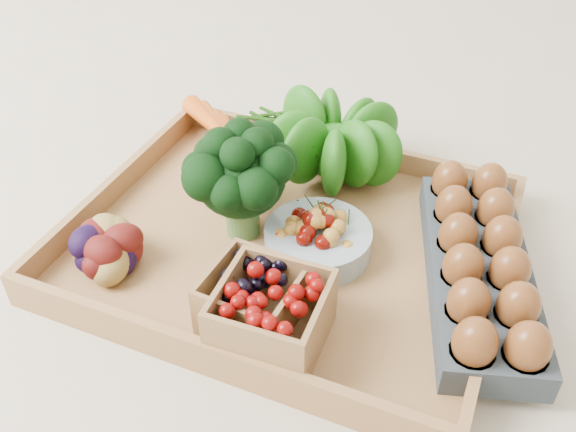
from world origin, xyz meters
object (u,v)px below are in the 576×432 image
at_px(cherry_bowl, 318,241).
at_px(tray, 288,246).
at_px(broccoli, 242,197).
at_px(egg_carton, 478,273).

bearing_deg(cherry_bowl, tray, 177.40).
distance_m(tray, broccoli, 0.09).
bearing_deg(cherry_bowl, broccoli, -179.26).
distance_m(tray, egg_carton, 0.25).
distance_m(tray, cherry_bowl, 0.05).
bearing_deg(broccoli, egg_carton, 3.94).
xyz_separation_m(tray, broccoli, (-0.06, -0.00, 0.07)).
bearing_deg(broccoli, tray, 2.94).
bearing_deg(tray, cherry_bowl, -2.60).
height_order(broccoli, cherry_bowl, broccoli).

